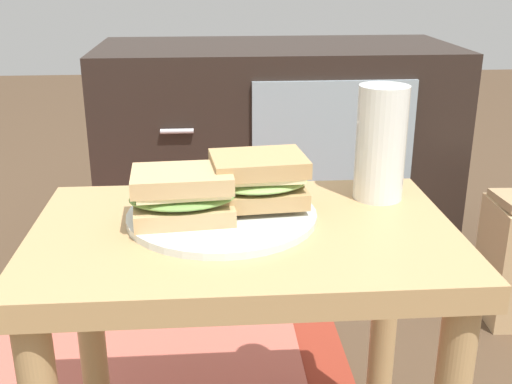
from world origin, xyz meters
TOP-DOWN VIEW (x-y plane):
  - side_table at (0.00, 0.00)m, footprint 0.56×0.36m
  - tv_cabinet at (0.14, 0.95)m, footprint 0.96×0.46m
  - area_rug at (-0.30, 0.39)m, footprint 1.07×0.63m
  - plate at (-0.03, 0.03)m, footprint 0.26×0.26m
  - sandwich_front at (-0.08, 0.02)m, footprint 0.15×0.11m
  - sandwich_back at (0.02, 0.05)m, footprint 0.14×0.11m
  - beer_glass at (0.20, 0.10)m, footprint 0.07×0.07m

SIDE VIEW (x-z plane):
  - area_rug at x=-0.30m, z-range 0.00..0.01m
  - tv_cabinet at x=0.14m, z-range 0.00..0.58m
  - side_table at x=0.00m, z-range 0.14..0.60m
  - plate at x=-0.03m, z-range 0.46..0.47m
  - sandwich_front at x=-0.08m, z-range 0.47..0.54m
  - sandwich_back at x=0.02m, z-range 0.48..0.54m
  - beer_glass at x=0.20m, z-range 0.46..0.63m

